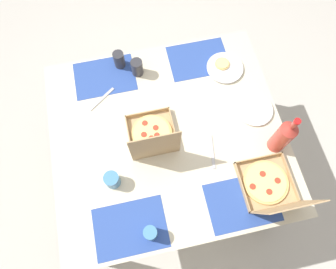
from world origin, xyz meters
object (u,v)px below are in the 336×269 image
pizza_box_center (270,187)px  cup_dark (112,180)px  plate_far_right (254,110)px  cup_spare (151,233)px  cup_red (119,60)px  plate_far_left (225,68)px  pizza_box_corner_right (152,136)px  soda_bottle (283,136)px  cup_clear_left (137,67)px

pizza_box_center → cup_dark: bearing=-15.2°
plate_far_right → cup_spare: bearing=37.1°
pizza_box_center → cup_dark: size_ratio=3.59×
cup_red → plate_far_left: bearing=165.3°
pizza_box_corner_right → cup_spare: (0.11, 0.49, 0.00)m
soda_bottle → cup_spare: (0.76, 0.31, -0.09)m
plate_far_right → soda_bottle: bearing=101.3°
pizza_box_center → plate_far_right: size_ratio=1.50×
cup_spare → plate_far_left: bearing=-126.4°
pizza_box_corner_right → cup_spare: size_ratio=3.09×
pizza_box_corner_right → cup_red: 0.53m
plate_far_left → soda_bottle: 0.56m
soda_bottle → cup_red: 1.02m
cup_dark → cup_clear_left: (-0.25, -0.63, 0.01)m
pizza_box_corner_right → plate_far_left: size_ratio=1.33×
cup_red → pizza_box_corner_right: bearing=100.7°
cup_dark → cup_red: size_ratio=0.80×
pizza_box_center → plate_far_left: pizza_box_center is taller
pizza_box_center → soda_bottle: bearing=-118.7°
plate_far_left → cup_dark: (0.76, 0.55, 0.03)m
cup_spare → cup_dark: (0.14, -0.30, -0.00)m
plate_far_left → pizza_box_corner_right: bearing=34.7°
cup_red → plate_far_right: bearing=146.2°
plate_far_right → cup_clear_left: size_ratio=1.94×
cup_spare → pizza_box_center: bearing=-172.1°
soda_bottle → cup_red: soda_bottle is taller
plate_far_left → cup_clear_left: bearing=-9.3°
pizza_box_corner_right → plate_far_left: (-0.51, -0.36, -0.04)m
plate_far_left → plate_far_right: bearing=105.9°
plate_far_left → cup_clear_left: size_ratio=2.06×
soda_bottle → cup_clear_left: soda_bottle is taller
plate_far_right → cup_spare: size_ratio=2.20×
pizza_box_center → cup_clear_left: size_ratio=2.91×
plate_far_right → cup_dark: (0.85, 0.24, 0.04)m
cup_spare → cup_red: (-0.01, -1.01, 0.01)m
soda_bottle → cup_dark: size_ratio=3.72×
pizza_box_corner_right → soda_bottle: (-0.65, 0.18, 0.09)m
soda_bottle → plate_far_left: bearing=-76.0°
cup_red → cup_clear_left: (-0.09, 0.08, -0.00)m
pizza_box_corner_right → cup_clear_left: 0.44m
cup_spare → cup_red: bearing=-90.6°
cup_clear_left → plate_far_right: bearing=147.0°
plate_far_left → cup_red: (0.61, -0.16, 0.05)m
pizza_box_corner_right → cup_red: bearing=-79.3°
cup_dark → cup_spare: bearing=115.4°
pizza_box_center → pizza_box_corner_right: 0.66m
pizza_box_corner_right → cup_dark: 0.31m
plate_far_right → cup_dark: cup_dark is taller
pizza_box_corner_right → soda_bottle: bearing=164.5°
cup_red → soda_bottle: bearing=137.0°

